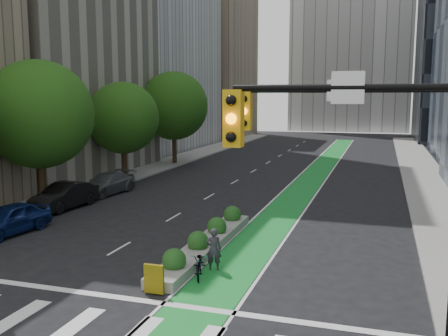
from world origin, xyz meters
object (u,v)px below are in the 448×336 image
Objects in this scene: cyclist at (214,249)px; parked_car_left_mid at (64,196)px; parked_car_left_far at (107,184)px; median_planter at (206,241)px; bicycle at (200,264)px; parked_car_left_near at (9,219)px.

cyclist is 13.90m from parked_car_left_mid.
median_planter is at bearing -35.43° from parked_car_left_far.
bicycle is 14.11m from parked_car_left_mid.
parked_car_left_mid reaches higher than parked_car_left_far.
parked_car_left_mid is 4.77m from parked_car_left_far.
parked_car_left_far is at bearing 101.02° from parked_car_left_near.
bicycle is 0.42× the size of parked_car_left_near.
parked_car_left_far is (-0.75, 10.27, -0.03)m from parked_car_left_near.
cyclist is (0.28, 0.80, 0.35)m from bicycle.
parked_car_left_far is at bearing 114.25° from bicycle.
parked_car_left_mid is at bearing 127.31° from bicycle.
parked_car_left_near reaches higher than bicycle.
bicycle is at bearing -74.74° from median_planter.
parked_car_left_near is at bearing -79.01° from parked_car_left_far.
median_planter is 11.79m from parked_car_left_mid.
parked_car_left_mid reaches higher than parked_car_left_near.
cyclist is 16.89m from parked_car_left_far.
median_planter is 2.64m from cyclist.
parked_car_left_near reaches higher than median_planter.
parked_car_left_mid is at bearing -48.44° from cyclist.
bicycle is at bearing -31.05° from parked_car_left_mid.
cyclist reaches higher than parked_car_left_mid.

